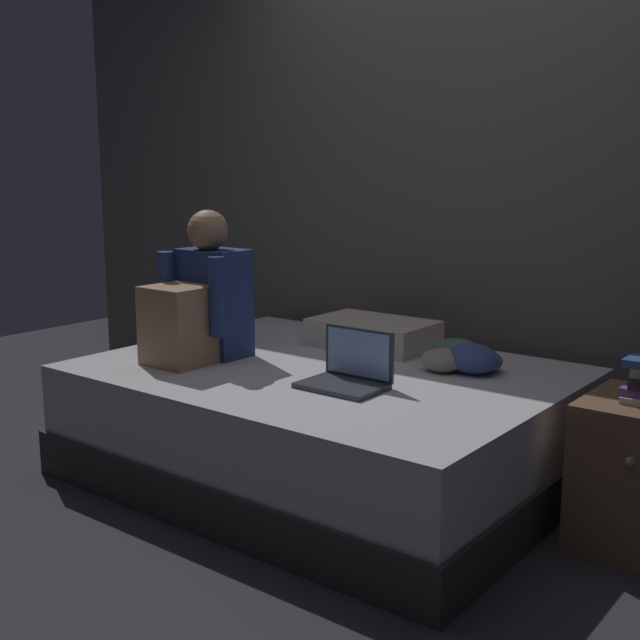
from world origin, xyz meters
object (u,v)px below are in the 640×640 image
(laptop, at_px, (349,372))
(person_sitting, at_px, (200,303))
(pillow, at_px, (373,333))
(clothes_pile, at_px, (464,357))
(bed, at_px, (325,423))

(laptop, bearing_deg, person_sitting, -177.84)
(laptop, xyz_separation_m, pillow, (-0.32, 0.63, 0.01))
(laptop, distance_m, pillow, 0.71)
(clothes_pile, bearing_deg, laptop, -114.83)
(laptop, bearing_deg, bed, 144.43)
(laptop, relative_size, pillow, 0.57)
(laptop, bearing_deg, pillow, 116.63)
(person_sitting, distance_m, laptop, 0.81)
(bed, height_order, clothes_pile, clothes_pile)
(bed, relative_size, clothes_pile, 6.02)
(bed, bearing_deg, laptop, -35.57)
(person_sitting, bearing_deg, pillow, 54.57)
(bed, xyz_separation_m, laptop, (0.26, -0.18, 0.30))
(person_sitting, xyz_separation_m, clothes_pile, (1.02, 0.53, -0.19))
(person_sitting, xyz_separation_m, laptop, (0.79, 0.03, -0.20))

